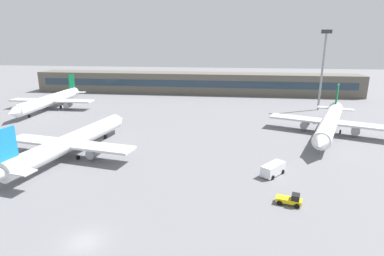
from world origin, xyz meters
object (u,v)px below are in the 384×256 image
(floodlight_tower_west, at_px, (323,65))
(airplane_far, at_px, (50,101))
(service_van_white, at_px, (273,169))
(baggage_tug_yellow, at_px, (291,200))
(airplane_mid, at_px, (330,122))
(airplane_near, at_px, (73,141))

(floodlight_tower_west, bearing_deg, airplane_far, -172.86)
(airplane_far, distance_m, service_van_white, 82.64)
(baggage_tug_yellow, distance_m, floodlight_tower_west, 71.16)
(airplane_mid, relative_size, airplane_far, 0.99)
(airplane_mid, bearing_deg, airplane_far, 167.97)
(airplane_mid, height_order, baggage_tug_yellow, airplane_mid)
(airplane_mid, distance_m, baggage_tug_yellow, 40.10)
(airplane_far, bearing_deg, baggage_tug_yellow, -38.05)
(airplane_near, bearing_deg, floodlight_tower_west, 39.91)
(airplane_mid, bearing_deg, airplane_near, -159.02)
(baggage_tug_yellow, relative_size, floodlight_tower_west, 0.15)
(service_van_white, bearing_deg, airplane_far, 146.95)
(airplane_near, height_order, airplane_mid, airplane_mid)
(baggage_tug_yellow, relative_size, service_van_white, 0.72)
(baggage_tug_yellow, bearing_deg, airplane_mid, 67.12)
(service_van_white, bearing_deg, airplane_mid, 57.71)
(airplane_far, bearing_deg, floodlight_tower_west, 7.14)
(airplane_mid, relative_size, floodlight_tower_west, 1.58)
(floodlight_tower_west, bearing_deg, baggage_tug_yellow, -107.07)
(airplane_near, xyz_separation_m, airplane_far, (-29.50, 40.06, 0.10))
(airplane_far, height_order, floodlight_tower_west, floodlight_tower_west)
(floodlight_tower_west, bearing_deg, service_van_white, -111.08)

